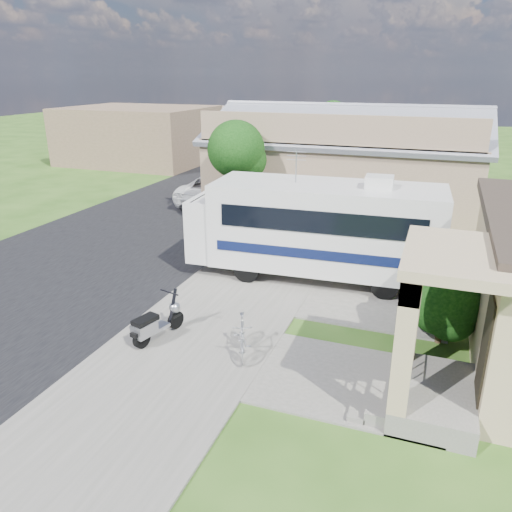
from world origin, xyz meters
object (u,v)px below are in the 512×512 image
(bicycle, at_px, (242,338))
(scooter, at_px, (155,324))
(motorhome, at_px, (316,226))
(garden_hose, at_px, (392,369))
(shrub, at_px, (448,292))
(van, at_px, (266,161))
(pickup_truck, at_px, (222,188))

(bicycle, bearing_deg, scooter, 161.57)
(scooter, bearing_deg, motorhome, 78.20)
(garden_hose, bearing_deg, shrub, 61.30)
(motorhome, relative_size, van, 1.21)
(shrub, distance_m, scooter, 7.24)
(motorhome, xyz_separation_m, scooter, (-2.70, -5.52, -1.26))
(shrub, bearing_deg, motorhome, 143.15)
(scooter, bearing_deg, pickup_truck, 121.63)
(pickup_truck, xyz_separation_m, garden_hose, (9.96, -12.93, -0.68))
(pickup_truck, height_order, van, van)
(scooter, bearing_deg, bicycle, 17.82)
(bicycle, relative_size, garden_hose, 3.88)
(pickup_truck, distance_m, garden_hose, 16.34)
(shrub, bearing_deg, van, 120.89)
(shrub, relative_size, bicycle, 1.72)
(scooter, height_order, bicycle, scooter)
(shrub, height_order, scooter, shrub)
(motorhome, bearing_deg, shrub, -40.19)
(bicycle, bearing_deg, shrub, 5.92)
(van, bearing_deg, pickup_truck, -97.71)
(garden_hose, bearing_deg, van, 116.35)
(van, relative_size, garden_hose, 16.69)
(motorhome, distance_m, pickup_truck, 10.67)
(pickup_truck, bearing_deg, garden_hose, 135.22)
(scooter, bearing_deg, shrub, 34.63)
(bicycle, bearing_deg, van, 85.84)
(shrub, relative_size, scooter, 1.59)
(motorhome, xyz_separation_m, garden_hose, (3.02, -4.88, -1.67))
(garden_hose, bearing_deg, scooter, -173.60)
(pickup_truck, xyz_separation_m, van, (-0.28, 7.75, 0.20))
(garden_hose, bearing_deg, bicycle, -171.72)
(motorhome, height_order, scooter, motorhome)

